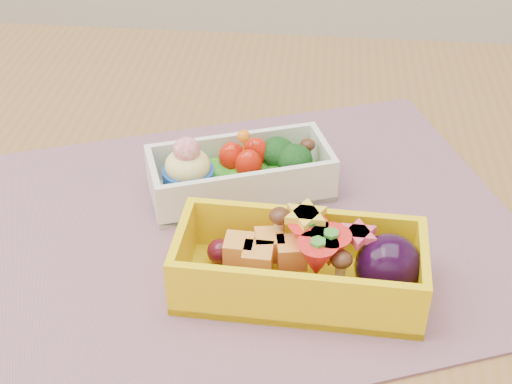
# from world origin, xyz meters

# --- Properties ---
(table) EXTENTS (1.20, 0.80, 0.75)m
(table) POSITION_xyz_m (0.00, 0.00, 0.65)
(table) COLOR brown
(table) RESTS_ON ground
(placemat) EXTENTS (0.55, 0.49, 0.00)m
(placemat) POSITION_xyz_m (-0.04, -0.00, 0.75)
(placemat) COLOR gray
(placemat) RESTS_ON table
(bento_white) EXTENTS (0.17, 0.12, 0.07)m
(bento_white) POSITION_xyz_m (-0.05, 0.05, 0.77)
(bento_white) COLOR silver
(bento_white) RESTS_ON placemat
(bento_yellow) EXTENTS (0.18, 0.09, 0.06)m
(bento_yellow) POSITION_xyz_m (0.01, -0.07, 0.78)
(bento_yellow) COLOR yellow
(bento_yellow) RESTS_ON placemat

